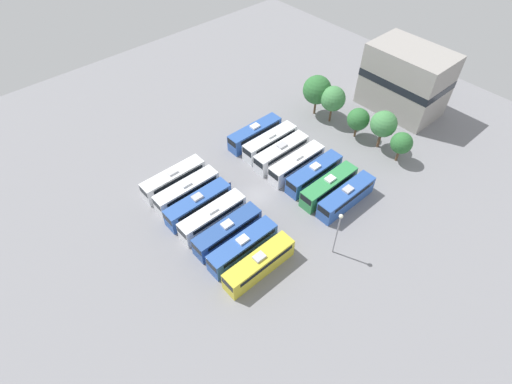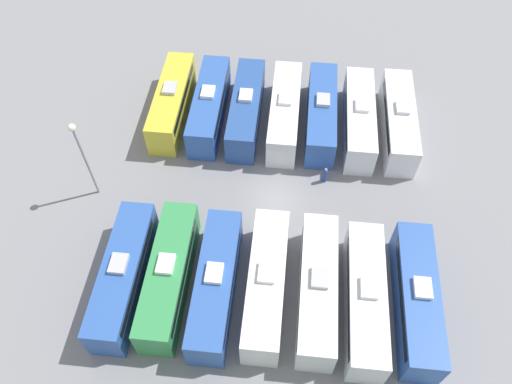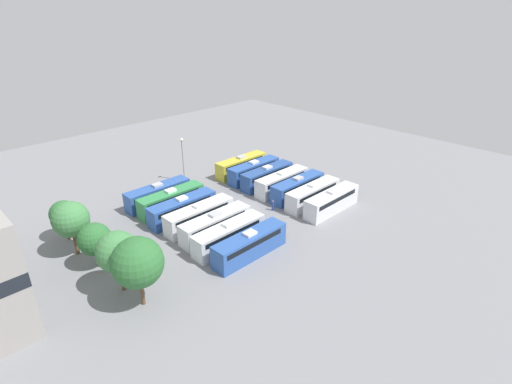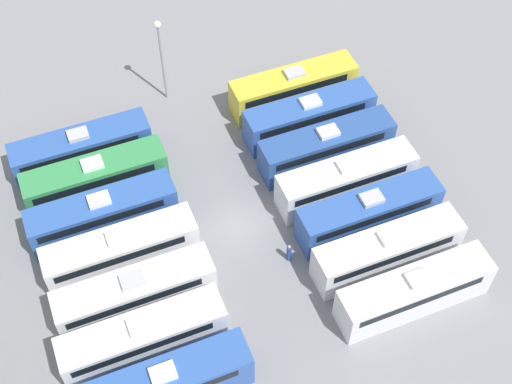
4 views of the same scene
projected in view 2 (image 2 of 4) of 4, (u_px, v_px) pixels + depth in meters
The scene contains 17 objects.
ground_plane at pixel (276, 200), 42.92m from camera, with size 115.42×115.42×0.00m, color gray.
bus_0 at pixel (399, 121), 46.14m from camera, with size 2.63×11.02×3.55m.
bus_1 at pixel (359, 118), 46.30m from camera, with size 2.63×11.02×3.55m.
bus_2 at pixel (321, 113), 46.72m from camera, with size 2.63×11.02×3.55m.
bus_3 at pixel (285, 112), 46.83m from camera, with size 2.63×11.02×3.55m.
bus_4 at pixel (246, 109), 47.08m from camera, with size 2.63×11.02×3.55m.
bus_5 at pixel (209, 105), 47.36m from camera, with size 2.63×11.02×3.55m.
bus_6 at pixel (172, 101), 47.68m from camera, with size 2.63×11.02×3.55m.
bus_7 at pixel (417, 298), 35.55m from camera, with size 2.63×11.02×3.55m.
bus_8 at pixel (365, 298), 35.56m from camera, with size 2.63×11.02×3.55m.
bus_9 at pixel (318, 288), 36.02m from camera, with size 2.63×11.02×3.55m.
bus_10 at pixel (266, 283), 36.26m from camera, with size 2.63×11.02×3.55m.
bus_11 at pixel (216, 284), 36.23m from camera, with size 2.63×11.02×3.55m.
bus_12 at pixel (169, 275), 36.67m from camera, with size 2.63×11.02×3.55m.
bus_13 at pixel (123, 275), 36.68m from camera, with size 2.63×11.02×3.55m.
worker_person at pixel (325, 175), 43.49m from camera, with size 0.36×0.36×1.73m.
light_pole at pixel (81, 149), 38.95m from camera, with size 0.60×0.60×8.28m.
Camera 2 is at (-0.86, 25.14, 34.82)m, focal length 35.00 mm.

